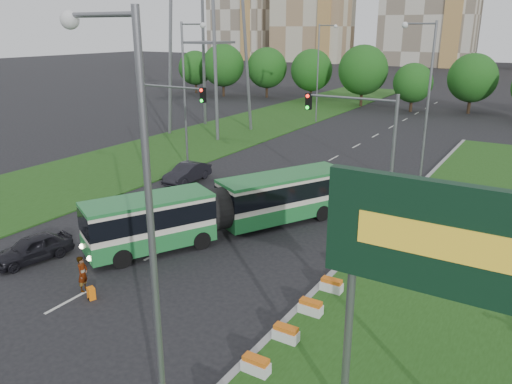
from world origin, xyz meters
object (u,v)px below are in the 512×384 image
Objects in this scene: traffic_mast_median at (367,138)px; car_left_near at (33,248)px; car_left_far at (187,173)px; billboard at (440,252)px; pedestrian at (83,274)px; shopping_trolley at (91,293)px; articulated_bus at (223,206)px; traffic_mast_left at (161,117)px.

car_left_near is (-12.69, -14.05, -4.67)m from traffic_mast_median.
car_left_near is at bearing -83.40° from car_left_far.
car_left_far is (-22.11, 17.05, -5.43)m from billboard.
shopping_trolley is at bearing -132.73° from pedestrian.
car_left_near is 4.83m from pedestrian.
shopping_trolley is (-14.51, 0.80, -5.88)m from billboard.
shopping_trolley is (5.65, -1.15, -0.40)m from car_left_near.
pedestrian is at bearing 175.66° from billboard.
articulated_bus is at bearing -40.52° from car_left_far.
traffic_mast_left is 10.66m from articulated_bus.
articulated_bus is at bearing -30.09° from pedestrian.
traffic_mast_left reaches higher than car_left_near.
pedestrian is (7.23, -13.84, -4.50)m from traffic_mast_left.
traffic_mast_median reaches higher than car_left_near.
traffic_mast_left is 2.00× the size of car_left_near.
traffic_mast_median is at bearing 3.77° from traffic_mast_left.
car_left_near is 5.78m from shopping_trolley.
billboard is 17.81m from articulated_bus.
shopping_trolley is (7.60, -16.25, -0.45)m from car_left_far.
billboard is at bearing -114.81° from pedestrian.
billboard is 1.00× the size of traffic_mast_left.
car_left_near is (-20.16, 1.96, -5.48)m from billboard.
traffic_mast_left is at bearing -176.23° from traffic_mast_median.
car_left_far reaches higher than shopping_trolley.
pedestrian reaches higher than car_left_near.
shopping_trolley is at bearing 1.13° from car_left_near.
traffic_mast_left is at bearing 146.45° from billboard.
traffic_mast_median is (-7.47, 16.00, -0.81)m from billboard.
car_left_near is at bearing -132.10° from traffic_mast_median.
shopping_trolley is at bearing -114.85° from traffic_mast_median.
billboard and traffic_mast_median have the same top height.
traffic_mast_median reaches higher than car_left_far.
pedestrian is at bearing -118.13° from traffic_mast_median.
articulated_bus is 9.19m from pedestrian.
car_left_far is at bearing 168.14° from articulated_bus.
articulated_bus reaches higher than car_left_far.
traffic_mast_median is at bearing -4.84° from car_left_far.
traffic_mast_left is at bearing 113.37° from car_left_near.
billboard is 16.33m from pedestrian.
traffic_mast_left is at bearing -104.95° from car_left_far.
traffic_mast_median is 0.50× the size of articulated_bus.
billboard is 20.99m from car_left_near.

